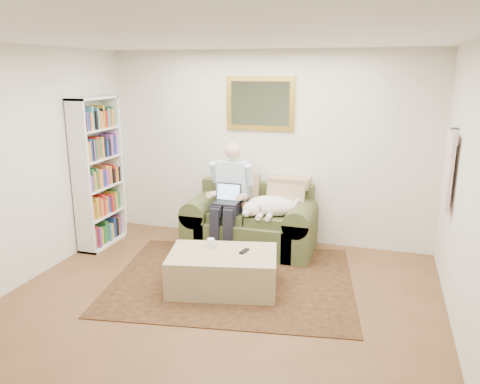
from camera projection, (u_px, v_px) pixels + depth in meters
The scene contains 12 objects.
room_shell at pixel (213, 183), 4.41m from camera, with size 4.51×5.00×2.61m.
rug at pixel (233, 279), 5.37m from camera, with size 2.70×2.16×0.01m, color black.
sofa at pixel (251, 228), 6.25m from camera, with size 1.69×0.86×1.01m.
seated_man at pixel (229, 199), 6.07m from camera, with size 0.56×0.80×1.42m, color #8CC0D8, non-canonical shape.
laptop at pixel (227, 198), 6.00m from camera, with size 0.33×0.26×0.24m.
sleeping_dog at pixel (272, 206), 5.99m from camera, with size 0.70×0.44×0.26m, color white, non-canonical shape.
ottoman at pixel (223, 271), 5.10m from camera, with size 1.15×0.73×0.42m, color tan.
coffee_mug at pixel (211, 243), 5.20m from camera, with size 0.08×0.08×0.10m, color white.
tv_remote at pixel (244, 251), 5.07m from camera, with size 0.05×0.15×0.02m, color black.
bookshelf at pixel (98, 173), 6.23m from camera, with size 0.28×0.80×2.00m, color white, non-canonical shape.
wall_mirror at pixel (260, 103), 6.24m from camera, with size 0.94×0.04×0.72m.
hanging_shirt at pixel (449, 167), 4.92m from camera, with size 0.06×0.52×0.90m, color beige, non-canonical shape.
Camera 1 is at (1.51, -3.66, 2.34)m, focal length 35.00 mm.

